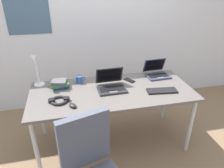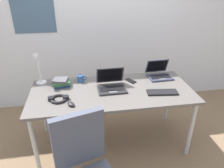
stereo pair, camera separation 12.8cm
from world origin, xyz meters
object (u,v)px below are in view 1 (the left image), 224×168
coffee_mug (79,79)px  cell_phone (129,80)px  laptop_near_lamp (111,85)px  computer_mouse (73,105)px  external_keyboard (162,91)px  headphones (59,100)px  desk_lamp (37,71)px  laptop_by_keyboard (157,73)px  book_stack (60,84)px

coffee_mug → cell_phone: bearing=-7.5°
cell_phone → laptop_near_lamp: bearing=177.3°
computer_mouse → cell_phone: bearing=-1.0°
external_keyboard → headphones: 1.11m
external_keyboard → cell_phone: 0.43m
desk_lamp → coffee_mug: 0.49m
laptop_near_lamp → computer_mouse: 0.53m
headphones → coffee_mug: coffee_mug is taller
external_keyboard → laptop_by_keyboard: bearing=81.1°
laptop_by_keyboard → book_stack: bearing=-177.4°
external_keyboard → laptop_near_lamp: bearing=166.5°
headphones → book_stack: size_ratio=1.01×
laptop_near_lamp → cell_phone: laptop_near_lamp is taller
desk_lamp → coffee_mug: desk_lamp is taller
computer_mouse → coffee_mug: 0.52m
laptop_by_keyboard → laptop_near_lamp: laptop_near_lamp is taller
laptop_by_keyboard → coffee_mug: 0.98m
computer_mouse → coffee_mug: (0.11, 0.51, 0.03)m
external_keyboard → headphones: size_ratio=1.54×
laptop_near_lamp → book_stack: 0.58m
cell_phone → headphones: 0.89m
desk_lamp → headphones: (0.22, -0.39, -0.18)m
book_stack → cell_phone: bearing=-0.7°
cell_phone → coffee_mug: 0.61m
computer_mouse → external_keyboard: bearing=-26.8°
headphones → book_stack: bearing=87.9°
computer_mouse → laptop_near_lamp: bearing=0.6°
external_keyboard → book_stack: (-1.10, 0.35, 0.03)m
headphones → book_stack: book_stack is taller
laptop_by_keyboard → desk_lamp: bearing=179.2°
computer_mouse → desk_lamp: bearing=91.9°
headphones → coffee_mug: size_ratio=1.89×
laptop_by_keyboard → computer_mouse: size_ratio=3.10×
external_keyboard → book_stack: book_stack is taller
computer_mouse → book_stack: bearing=72.4°
external_keyboard → desk_lamp: bearing=168.9°
desk_lamp → computer_mouse: (0.35, -0.52, -0.18)m
laptop_by_keyboard → headphones: (-1.22, -0.37, -0.03)m
laptop_by_keyboard → coffee_mug: size_ratio=2.63×
external_keyboard → headphones: bearing=-175.2°
laptop_near_lamp → laptop_by_keyboard: bearing=17.9°
laptop_near_lamp → computer_mouse: (-0.45, -0.29, -0.03)m
cell_phone → book_stack: (-0.82, 0.01, 0.04)m
desk_lamp → cell_phone: size_ratio=2.94×
cell_phone → headphones: bearing=168.8°
laptop_near_lamp → coffee_mug: (-0.34, 0.22, -0.00)m
laptop_near_lamp → desk_lamp: bearing=164.0°
desk_lamp → cell_phone: bearing=-4.7°
book_stack → coffee_mug: size_ratio=1.87×
laptop_near_lamp → coffee_mug: bearing=146.7°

